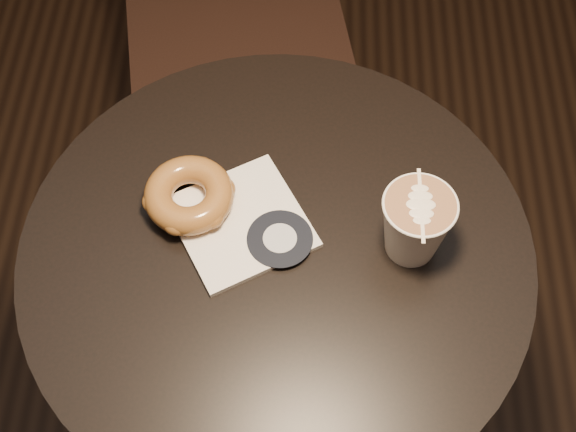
{
  "coord_description": "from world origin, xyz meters",
  "views": [
    {
      "loc": [
        0.03,
        -0.52,
        1.7
      ],
      "look_at": [
        0.01,
        0.03,
        0.79
      ],
      "focal_mm": 50.0,
      "sensor_mm": 36.0,
      "label": 1
    }
  ],
  "objects_px": {
    "pastry_bag": "(241,222)",
    "latte_cup": "(415,226)",
    "cafe_table": "(278,310)",
    "doughnut": "(189,195)"
  },
  "relations": [
    {
      "from": "doughnut",
      "to": "latte_cup",
      "type": "xyz_separation_m",
      "value": [
        0.3,
        -0.05,
        0.03
      ]
    },
    {
      "from": "cafe_table",
      "to": "doughnut",
      "type": "distance_m",
      "value": 0.27
    },
    {
      "from": "pastry_bag",
      "to": "doughnut",
      "type": "xyz_separation_m",
      "value": [
        -0.07,
        0.03,
        0.02
      ]
    },
    {
      "from": "doughnut",
      "to": "latte_cup",
      "type": "bearing_deg",
      "value": -10.24
    },
    {
      "from": "doughnut",
      "to": "latte_cup",
      "type": "height_order",
      "value": "latte_cup"
    },
    {
      "from": "latte_cup",
      "to": "pastry_bag",
      "type": "bearing_deg",
      "value": 173.24
    },
    {
      "from": "cafe_table",
      "to": "doughnut",
      "type": "xyz_separation_m",
      "value": [
        -0.12,
        0.06,
        0.23
      ]
    },
    {
      "from": "pastry_bag",
      "to": "doughnut",
      "type": "relative_size",
      "value": 1.34
    },
    {
      "from": "cafe_table",
      "to": "doughnut",
      "type": "height_order",
      "value": "doughnut"
    },
    {
      "from": "pastry_bag",
      "to": "latte_cup",
      "type": "xyz_separation_m",
      "value": [
        0.23,
        -0.03,
        0.05
      ]
    }
  ]
}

